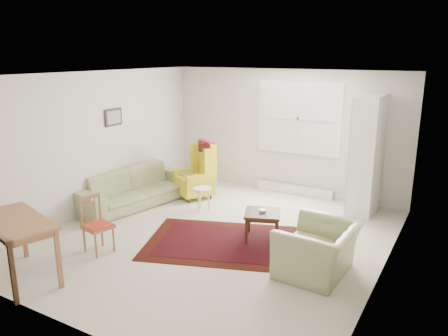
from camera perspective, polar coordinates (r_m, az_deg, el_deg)
The scene contains 10 objects.
room at distance 6.71m, azimuth -0.24°, elevation 1.52°, with size 5.04×5.54×2.51m.
rug at distance 6.71m, azimuth 0.96°, elevation -9.72°, with size 2.55×1.64×0.03m, color black, non-canonical shape.
sofa at distance 8.39m, azimuth -11.66°, elevation -1.64°, with size 2.32×0.91×0.94m, color #889160.
armchair at distance 5.84m, azimuth 12.19°, elevation -9.79°, with size 1.03×0.90×0.81m, color #889160.
wingback_chair at distance 8.61m, azimuth -3.96°, elevation -0.30°, with size 0.65×0.69×1.13m, color yellow, non-canonical shape.
coffee_table at distance 6.83m, azimuth 5.02°, elevation -7.44°, with size 0.54×0.54×0.44m, color #412014, non-canonical shape.
stool at distance 8.01m, azimuth -2.82°, elevation -4.05°, with size 0.32×0.32×0.43m, color white, non-canonical shape.
cabinet at distance 8.13m, azimuth 18.24°, elevation 1.65°, with size 0.44×0.84×2.11m, color silver, non-canonical shape.
desk at distance 6.17m, azimuth -25.26°, elevation -9.57°, with size 1.27×0.63×0.80m, color #99633E, non-canonical shape.
desk_chair at distance 6.54m, azimuth -16.15°, elevation -7.19°, with size 0.36×0.36×0.83m, color #99633E, non-canonical shape.
Camera 1 is at (3.31, -5.43, 2.80)m, focal length 35.00 mm.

